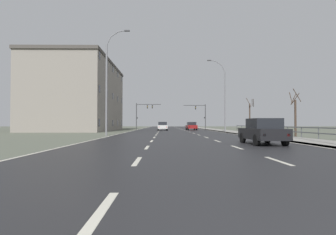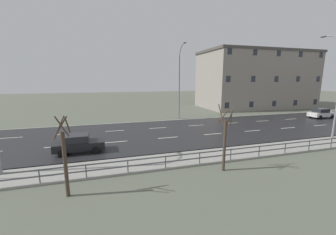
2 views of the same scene
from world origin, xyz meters
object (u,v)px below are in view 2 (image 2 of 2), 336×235
(brick_building, at_px, (256,80))
(car_far_left, at_px, (321,113))
(car_far_right, at_px, (79,143))
(street_lamp_left_bank, at_px, (179,84))

(brick_building, bearing_deg, car_far_left, 3.65)
(car_far_left, height_order, car_far_right, same)
(car_far_right, bearing_deg, street_lamp_left_bank, 130.26)
(street_lamp_left_bank, height_order, car_far_left, street_lamp_left_bank)
(car_far_left, bearing_deg, brick_building, -177.46)
(street_lamp_left_bank, bearing_deg, car_far_left, 75.69)
(street_lamp_left_bank, relative_size, car_far_left, 2.74)
(car_far_right, xyz_separation_m, brick_building, (-21.26, 34.63, 5.31))
(car_far_left, distance_m, car_far_right, 36.13)
(street_lamp_left_bank, xyz_separation_m, car_far_left, (5.69, 22.31, -4.73))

